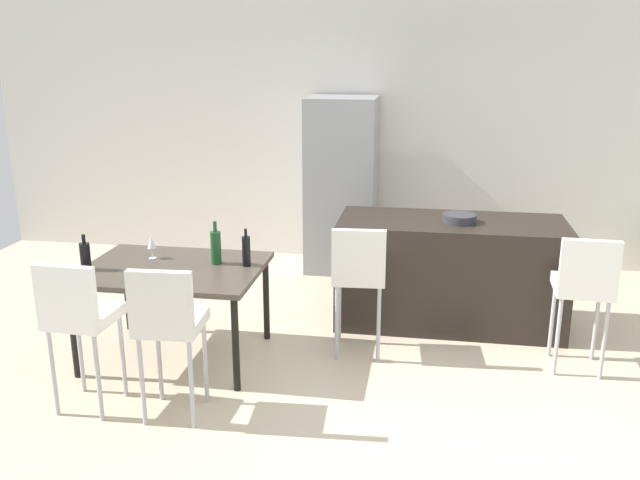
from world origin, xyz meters
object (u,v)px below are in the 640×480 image
at_px(wine_bottle_near, 246,251).
at_px(bar_chair_left, 359,271).
at_px(dining_table, 173,275).
at_px(refrigerator, 342,185).
at_px(fruit_bowl, 459,218).
at_px(dining_chair_near, 78,313).
at_px(kitchen_island, 449,272).
at_px(wine_glass_left, 152,243).
at_px(dining_chair_far, 168,319).
at_px(wine_bottle_end, 216,247).
at_px(bar_chair_middle, 584,283).
at_px(wine_bottle_right, 85,256).

bearing_deg(wine_bottle_near, bar_chair_left, 9.81).
xyz_separation_m(dining_table, refrigerator, (0.96, 2.39, 0.24)).
distance_m(bar_chair_left, fruit_bowl, 1.09).
distance_m(dining_chair_near, fruit_bowl, 3.08).
xyz_separation_m(kitchen_island, refrigerator, (-1.13, 1.35, 0.46)).
height_order(dining_table, wine_glass_left, wine_glass_left).
relative_size(dining_chair_far, refrigerator, 0.57).
relative_size(kitchen_island, refrigerator, 1.04).
distance_m(wine_bottle_end, wine_glass_left, 0.54).
bearing_deg(wine_bottle_near, bar_chair_middle, 3.35).
height_order(wine_glass_left, refrigerator, refrigerator).
bearing_deg(wine_bottle_end, wine_bottle_right, -161.79).
relative_size(bar_chair_left, wine_bottle_end, 3.14).
bearing_deg(wine_bottle_end, dining_table, -156.92).
bearing_deg(dining_chair_near, dining_chair_far, 0.00).
bearing_deg(wine_glass_left, kitchen_island, 20.56).
xyz_separation_m(dining_table, wine_glass_left, (-0.23, 0.17, 0.19)).
distance_m(dining_chair_near, dining_chair_far, 0.61).
height_order(dining_chair_near, refrigerator, refrigerator).
distance_m(bar_chair_middle, fruit_bowl, 1.17).
height_order(bar_chair_middle, wine_glass_left, bar_chair_middle).
height_order(dining_chair_near, wine_bottle_end, wine_bottle_end).
relative_size(wine_glass_left, fruit_bowl, 0.62).
height_order(bar_chair_left, wine_bottle_right, bar_chair_left).
xyz_separation_m(wine_bottle_right, wine_glass_left, (0.37, 0.34, 0.02)).
height_order(dining_table, wine_bottle_right, wine_bottle_right).
bearing_deg(kitchen_island, wine_glass_left, -159.44).
distance_m(bar_chair_middle, wine_bottle_right, 3.65).
relative_size(bar_chair_middle, dining_chair_far, 1.00).
xyz_separation_m(dining_table, wine_bottle_right, (-0.61, -0.17, 0.17)).
distance_m(kitchen_island, bar_chair_left, 1.08).
bearing_deg(refrigerator, wine_glass_left, -118.31).
distance_m(dining_chair_far, wine_bottle_end, 1.01).
bearing_deg(dining_chair_near, refrigerator, 68.73).
bearing_deg(wine_bottle_end, dining_chair_near, -121.44).
bearing_deg(bar_chair_middle, kitchen_island, 139.89).
distance_m(dining_chair_near, wine_bottle_near, 1.30).
relative_size(kitchen_island, dining_table, 1.43).
relative_size(wine_bottle_right, wine_glass_left, 1.56).
distance_m(bar_chair_left, bar_chair_middle, 1.63).
distance_m(bar_chair_middle, dining_chair_far, 2.94).
distance_m(wine_bottle_near, wine_bottle_end, 0.24).
height_order(wine_bottle_end, fruit_bowl, wine_bottle_end).
bearing_deg(fruit_bowl, wine_bottle_right, -156.97).
xyz_separation_m(bar_chair_middle, dining_table, (-3.02, -0.26, -0.02)).
xyz_separation_m(wine_bottle_right, refrigerator, (1.57, 2.56, 0.07)).
relative_size(bar_chair_left, dining_chair_far, 1.00).
height_order(bar_chair_left, fruit_bowl, bar_chair_left).
xyz_separation_m(wine_bottle_right, fruit_bowl, (2.75, 1.17, 0.11)).
xyz_separation_m(wine_bottle_end, refrigerator, (0.66, 2.26, 0.05)).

